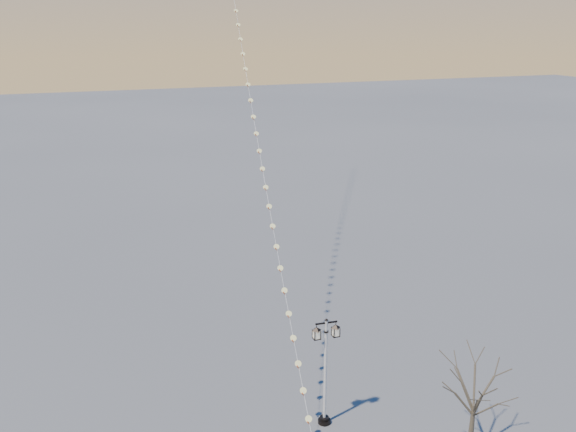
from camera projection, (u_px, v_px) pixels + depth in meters
name	position (u px, v px, depth m)	size (l,w,h in m)	color
street_lamp	(325.00, 367.00, 26.48)	(1.31, 0.57, 5.15)	black
bare_tree	(475.00, 392.00, 24.50)	(2.57, 2.57, 4.27)	#41392A
kite_train	(242.00, 30.00, 39.09)	(6.67, 40.17, 33.44)	black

